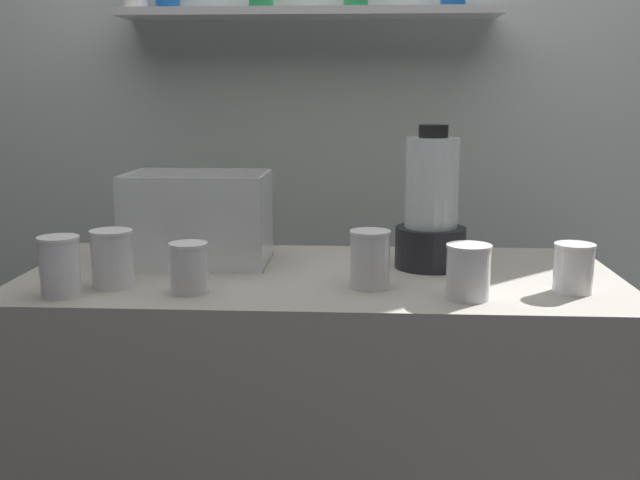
{
  "coord_description": "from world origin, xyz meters",
  "views": [
    {
      "loc": [
        0.1,
        -1.72,
        1.32
      ],
      "look_at": [
        0.0,
        0.0,
        0.98
      ],
      "focal_mm": 41.96,
      "sensor_mm": 36.0,
      "label": 1
    }
  ],
  "objects_px": {
    "carrot_display_bin": "(202,235)",
    "juice_cup_beet_right": "(370,261)",
    "juice_cup_orange_middle": "(189,270)",
    "juice_cup_carrot_left": "(112,262)",
    "blender_pitcher": "(431,211)",
    "juice_cup_mango_rightmost": "(573,270)",
    "juice_cup_orange_far_right": "(468,275)",
    "juice_cup_carrot_far_left": "(60,270)"
  },
  "relations": [
    {
      "from": "juice_cup_orange_middle",
      "to": "juice_cup_beet_right",
      "type": "bearing_deg",
      "value": 9.36
    },
    {
      "from": "juice_cup_orange_middle",
      "to": "juice_cup_orange_far_right",
      "type": "bearing_deg",
      "value": -1.41
    },
    {
      "from": "carrot_display_bin",
      "to": "juice_cup_mango_rightmost",
      "type": "height_order",
      "value": "carrot_display_bin"
    },
    {
      "from": "juice_cup_carrot_left",
      "to": "juice_cup_beet_right",
      "type": "height_order",
      "value": "same"
    },
    {
      "from": "juice_cup_carrot_far_left",
      "to": "juice_cup_orange_far_right",
      "type": "distance_m",
      "value": 0.85
    },
    {
      "from": "juice_cup_orange_far_right",
      "to": "juice_cup_mango_rightmost",
      "type": "relative_size",
      "value": 1.08
    },
    {
      "from": "juice_cup_beet_right",
      "to": "juice_cup_orange_far_right",
      "type": "xyz_separation_m",
      "value": [
        0.2,
        -0.08,
        -0.01
      ]
    },
    {
      "from": "carrot_display_bin",
      "to": "juice_cup_carrot_left",
      "type": "height_order",
      "value": "carrot_display_bin"
    },
    {
      "from": "blender_pitcher",
      "to": "juice_cup_carrot_left",
      "type": "height_order",
      "value": "blender_pitcher"
    },
    {
      "from": "juice_cup_carrot_far_left",
      "to": "juice_cup_mango_rightmost",
      "type": "bearing_deg",
      "value": 4.8
    },
    {
      "from": "juice_cup_carrot_far_left",
      "to": "juice_cup_mango_rightmost",
      "type": "xyz_separation_m",
      "value": [
        1.08,
        0.09,
        -0.01
      ]
    },
    {
      "from": "blender_pitcher",
      "to": "juice_cup_carrot_far_left",
      "type": "bearing_deg",
      "value": -158.86
    },
    {
      "from": "juice_cup_carrot_far_left",
      "to": "juice_cup_beet_right",
      "type": "relative_size",
      "value": 1.0
    },
    {
      "from": "carrot_display_bin",
      "to": "juice_cup_beet_right",
      "type": "xyz_separation_m",
      "value": [
        0.42,
        -0.22,
        -0.01
      ]
    },
    {
      "from": "juice_cup_carrot_far_left",
      "to": "juice_cup_orange_middle",
      "type": "bearing_deg",
      "value": 9.08
    },
    {
      "from": "juice_cup_carrot_far_left",
      "to": "juice_cup_mango_rightmost",
      "type": "height_order",
      "value": "juice_cup_carrot_far_left"
    },
    {
      "from": "juice_cup_carrot_far_left",
      "to": "juice_cup_carrot_left",
      "type": "relative_size",
      "value": 1.0
    },
    {
      "from": "carrot_display_bin",
      "to": "juice_cup_orange_middle",
      "type": "xyz_separation_m",
      "value": [
        0.03,
        -0.28,
        -0.02
      ]
    },
    {
      "from": "juice_cup_carrot_left",
      "to": "juice_cup_orange_middle",
      "type": "height_order",
      "value": "juice_cup_carrot_left"
    },
    {
      "from": "juice_cup_carrot_far_left",
      "to": "juice_cup_orange_middle",
      "type": "relative_size",
      "value": 1.17
    },
    {
      "from": "blender_pitcher",
      "to": "juice_cup_orange_middle",
      "type": "distance_m",
      "value": 0.6
    },
    {
      "from": "carrot_display_bin",
      "to": "juice_cup_orange_far_right",
      "type": "relative_size",
      "value": 3.02
    },
    {
      "from": "juice_cup_orange_middle",
      "to": "juice_cup_mango_rightmost",
      "type": "distance_m",
      "value": 0.82
    },
    {
      "from": "juice_cup_carrot_left",
      "to": "juice_cup_beet_right",
      "type": "relative_size",
      "value": 1.0
    },
    {
      "from": "juice_cup_orange_middle",
      "to": "juice_cup_orange_far_right",
      "type": "xyz_separation_m",
      "value": [
        0.59,
        -0.01,
        0.0
      ]
    },
    {
      "from": "blender_pitcher",
      "to": "carrot_display_bin",
      "type": "bearing_deg",
      "value": 178.42
    },
    {
      "from": "juice_cup_orange_middle",
      "to": "carrot_display_bin",
      "type": "bearing_deg",
      "value": 96.7
    },
    {
      "from": "juice_cup_orange_far_right",
      "to": "carrot_display_bin",
      "type": "bearing_deg",
      "value": 154.49
    },
    {
      "from": "blender_pitcher",
      "to": "juice_cup_beet_right",
      "type": "height_order",
      "value": "blender_pitcher"
    },
    {
      "from": "carrot_display_bin",
      "to": "juice_cup_beet_right",
      "type": "height_order",
      "value": "carrot_display_bin"
    },
    {
      "from": "juice_cup_orange_middle",
      "to": "juice_cup_orange_far_right",
      "type": "height_order",
      "value": "juice_cup_orange_far_right"
    },
    {
      "from": "juice_cup_beet_right",
      "to": "juice_cup_mango_rightmost",
      "type": "distance_m",
      "value": 0.43
    },
    {
      "from": "juice_cup_beet_right",
      "to": "carrot_display_bin",
      "type": "bearing_deg",
      "value": 152.45
    },
    {
      "from": "juice_cup_orange_far_right",
      "to": "juice_cup_mango_rightmost",
      "type": "distance_m",
      "value": 0.24
    },
    {
      "from": "juice_cup_carrot_left",
      "to": "juice_cup_orange_middle",
      "type": "relative_size",
      "value": 1.17
    },
    {
      "from": "juice_cup_carrot_far_left",
      "to": "juice_cup_beet_right",
      "type": "height_order",
      "value": "same"
    },
    {
      "from": "juice_cup_beet_right",
      "to": "juice_cup_mango_rightmost",
      "type": "relative_size",
      "value": 1.19
    },
    {
      "from": "juice_cup_carrot_left",
      "to": "juice_cup_orange_far_right",
      "type": "xyz_separation_m",
      "value": [
        0.77,
        -0.05,
        -0.01
      ]
    },
    {
      "from": "carrot_display_bin",
      "to": "blender_pitcher",
      "type": "relative_size",
      "value": 1.0
    },
    {
      "from": "carrot_display_bin",
      "to": "juice_cup_beet_right",
      "type": "distance_m",
      "value": 0.47
    },
    {
      "from": "blender_pitcher",
      "to": "juice_cup_mango_rightmost",
      "type": "height_order",
      "value": "blender_pitcher"
    },
    {
      "from": "blender_pitcher",
      "to": "juice_cup_carrot_far_left",
      "type": "relative_size",
      "value": 2.72
    }
  ]
}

